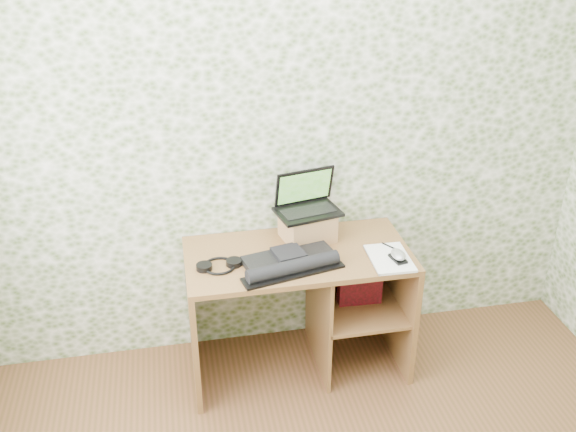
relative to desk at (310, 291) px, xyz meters
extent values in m
plane|color=white|center=(-0.08, 0.28, 0.82)|extent=(3.50, 0.00, 3.50)
cube|color=brown|center=(-0.08, -0.03, 0.25)|extent=(1.20, 0.60, 0.03)
cube|color=brown|center=(-0.66, -0.03, -0.12)|extent=(0.03, 0.60, 0.72)
cube|color=brown|center=(0.51, -0.03, -0.12)|extent=(0.03, 0.60, 0.72)
cube|color=brown|center=(0.04, -0.03, -0.12)|extent=(0.02, 0.56, 0.72)
cube|color=brown|center=(0.27, -0.03, -0.10)|extent=(0.46, 0.56, 0.02)
cube|color=brown|center=(0.28, 0.26, -0.12)|extent=(0.48, 0.02, 0.72)
cube|color=#A6704A|center=(0.01, 0.12, 0.35)|extent=(0.31, 0.27, 0.16)
cube|color=black|center=(0.01, 0.12, 0.44)|extent=(0.38, 0.29, 0.02)
cube|color=black|center=(0.01, 0.11, 0.45)|extent=(0.31, 0.18, 0.00)
cube|color=black|center=(0.01, 0.21, 0.55)|extent=(0.34, 0.12, 0.21)
cube|color=#1D5719|center=(0.01, 0.20, 0.55)|extent=(0.30, 0.10, 0.18)
cube|color=black|center=(-0.14, -0.09, 0.29)|extent=(0.50, 0.27, 0.04)
cube|color=black|center=(-0.14, -0.09, 0.30)|extent=(0.18, 0.18, 0.06)
cylinder|color=black|center=(-0.14, -0.22, 0.31)|extent=(0.50, 0.18, 0.08)
cube|color=black|center=(-0.14, -0.22, 0.28)|extent=(0.55, 0.22, 0.01)
torus|color=black|center=(-0.50, -0.09, 0.28)|extent=(0.18, 0.18, 0.01)
cylinder|color=black|center=(-0.58, -0.09, 0.28)|extent=(0.08, 0.08, 0.03)
cylinder|color=black|center=(-0.43, -0.08, 0.28)|extent=(0.08, 0.08, 0.03)
cube|color=white|center=(0.38, -0.18, 0.28)|extent=(0.21, 0.30, 0.01)
ellipsoid|color=#B9B9BB|center=(0.41, -0.21, 0.30)|extent=(0.09, 0.12, 0.04)
cylinder|color=black|center=(0.42, -0.10, 0.29)|extent=(0.08, 0.12, 0.01)
cube|color=maroon|center=(0.28, -0.03, 0.06)|extent=(0.25, 0.09, 0.29)
camera|label=1|loc=(-0.70, -2.89, 2.03)|focal=40.00mm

